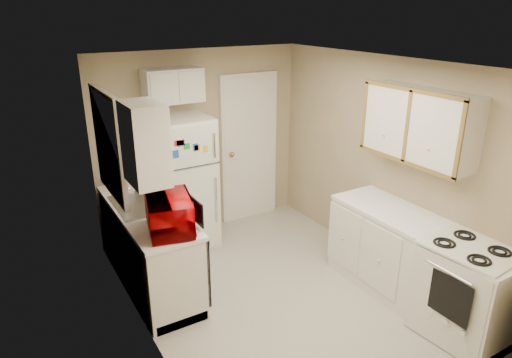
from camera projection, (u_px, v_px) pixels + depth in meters
floor at (280, 294)px, 4.87m from camera, size 3.80×3.80×0.00m
ceiling at (285, 64)px, 4.02m from camera, size 3.80×3.80×0.00m
wall_left at (142, 222)px, 3.78m from camera, size 3.80×3.80×0.00m
wall_right at (386, 166)px, 5.12m from camera, size 3.80×3.80×0.00m
wall_back at (201, 143)px, 5.97m from camera, size 2.80×2.80×0.00m
wall_front at (447, 286)px, 2.92m from camera, size 2.80×2.80×0.00m
left_counter at (149, 247)px, 4.91m from camera, size 0.60×1.80×0.90m
dishwasher at (197, 261)px, 4.55m from camera, size 0.03×0.58×0.72m
sink at (142, 207)px, 4.89m from camera, size 0.54×0.74×0.16m
microwave at (170, 216)px, 4.25m from camera, size 0.65×0.45×0.40m
soap_bottle at (129, 185)px, 5.12m from camera, size 0.12×0.12×0.21m
window_blinds at (109, 144)px, 4.50m from camera, size 0.10×0.98×1.08m
upper_cabinet_left at (145, 144)px, 3.81m from camera, size 0.30×0.45×0.70m
refrigerator at (183, 183)px, 5.64m from camera, size 0.69×0.67×1.66m
cabinet_over_fridge at (173, 86)px, 5.38m from camera, size 0.70×0.30×0.40m
interior_door at (249, 149)px, 6.34m from camera, size 0.86×0.06×2.08m
right_counter at (415, 263)px, 4.60m from camera, size 0.60×2.00×0.90m
stove at (463, 293)px, 4.12m from camera, size 0.66×0.78×0.89m
upper_cabinet_right at (419, 125)px, 4.43m from camera, size 0.30×1.20×0.70m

